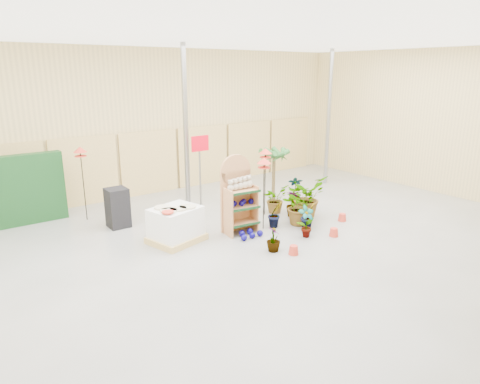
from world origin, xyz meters
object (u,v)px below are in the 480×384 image
(display_shelf, at_px, (238,197))
(bird_table_front, at_px, (264,163))
(pallet_stack, at_px, (176,225))
(potted_plant_2, at_px, (299,206))

(display_shelf, distance_m, bird_table_front, 1.04)
(display_shelf, height_order, pallet_stack, display_shelf)
(display_shelf, bearing_deg, pallet_stack, 175.54)
(pallet_stack, distance_m, bird_table_front, 2.55)
(pallet_stack, bearing_deg, potted_plant_2, -28.91)
(display_shelf, bearing_deg, bird_table_front, -14.25)
(potted_plant_2, bearing_deg, display_shelf, 161.96)
(display_shelf, xyz_separation_m, potted_plant_2, (1.57, -0.51, -0.38))
(pallet_stack, relative_size, bird_table_front, 0.75)
(pallet_stack, xyz_separation_m, bird_table_front, (2.15, -0.54, 1.26))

